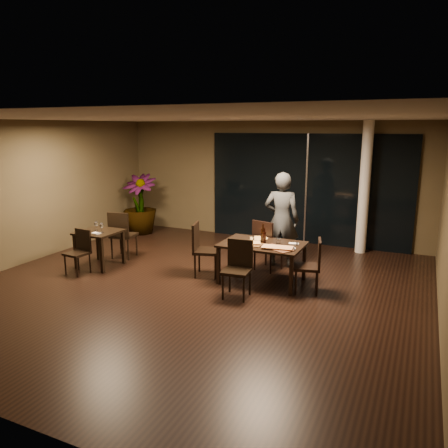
% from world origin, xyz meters
% --- Properties ---
extents(ground, '(8.00, 8.00, 0.00)m').
position_xyz_m(ground, '(0.00, 0.00, 0.00)').
color(ground, black).
rests_on(ground, ground).
extents(wall_back, '(8.00, 0.10, 3.00)m').
position_xyz_m(wall_back, '(0.00, 4.05, 1.50)').
color(wall_back, '#4B3F28').
rests_on(wall_back, ground).
extents(wall_left, '(0.10, 8.00, 3.00)m').
position_xyz_m(wall_left, '(-4.05, 0.00, 1.50)').
color(wall_left, '#4B3F28').
rests_on(wall_left, ground).
extents(ceiling, '(8.00, 8.00, 0.04)m').
position_xyz_m(ceiling, '(0.00, 0.00, 3.02)').
color(ceiling, silver).
rests_on(ceiling, wall_back).
extents(window_panel, '(5.00, 0.06, 2.70)m').
position_xyz_m(window_panel, '(1.00, 3.96, 1.35)').
color(window_panel, black).
rests_on(window_panel, ground).
extents(column, '(0.24, 0.24, 3.00)m').
position_xyz_m(column, '(2.40, 3.65, 1.50)').
color(column, white).
rests_on(column, ground).
extents(main_table, '(1.50, 1.00, 0.75)m').
position_xyz_m(main_table, '(1.00, 0.80, 0.68)').
color(main_table, black).
rests_on(main_table, ground).
extents(side_table, '(0.80, 0.80, 0.75)m').
position_xyz_m(side_table, '(-2.40, 0.30, 0.62)').
color(side_table, black).
rests_on(side_table, ground).
extents(chair_main_far, '(0.60, 0.60, 1.04)m').
position_xyz_m(chair_main_far, '(0.84, 1.46, 0.58)').
color(chair_main_far, black).
rests_on(chair_main_far, ground).
extents(chair_main_near, '(0.49, 0.49, 0.97)m').
position_xyz_m(chair_main_near, '(0.85, 0.00, 0.54)').
color(chair_main_near, black).
rests_on(chair_main_near, ground).
extents(chair_main_left, '(0.60, 0.60, 1.05)m').
position_xyz_m(chair_main_left, '(-0.19, 0.67, 0.58)').
color(chair_main_left, black).
rests_on(chair_main_left, ground).
extents(chair_main_right, '(0.54, 0.54, 0.96)m').
position_xyz_m(chair_main_right, '(1.96, 0.68, 0.53)').
color(chair_main_right, black).
rests_on(chair_main_right, ground).
extents(chair_side_far, '(0.56, 0.56, 1.05)m').
position_xyz_m(chair_side_far, '(-2.32, 0.94, 0.59)').
color(chair_side_far, black).
rests_on(chair_side_far, ground).
extents(chair_side_near, '(0.44, 0.44, 0.87)m').
position_xyz_m(chair_side_near, '(-2.48, -0.20, 0.49)').
color(chair_side_near, black).
rests_on(chair_side_near, ground).
extents(diner, '(0.72, 0.53, 1.97)m').
position_xyz_m(diner, '(1.02, 1.90, 0.99)').
color(diner, '#2E3133').
rests_on(diner, ground).
extents(potted_plant, '(1.04, 1.04, 1.61)m').
position_xyz_m(potted_plant, '(-3.34, 3.06, 0.81)').
color(potted_plant, '#1F4B19').
rests_on(potted_plant, ground).
extents(pizza_board_left, '(0.59, 0.30, 0.01)m').
position_xyz_m(pizza_board_left, '(0.75, 0.63, 0.76)').
color(pizza_board_left, '#4D3018').
rests_on(pizza_board_left, main_table).
extents(pizza_board_right, '(0.64, 0.52, 0.01)m').
position_xyz_m(pizza_board_right, '(1.36, 0.57, 0.76)').
color(pizza_board_right, '#492717').
rests_on(pizza_board_right, main_table).
extents(oblong_pizza_left, '(0.55, 0.41, 0.02)m').
position_xyz_m(oblong_pizza_left, '(0.75, 0.63, 0.77)').
color(oblong_pizza_left, maroon).
rests_on(oblong_pizza_left, pizza_board_left).
extents(oblong_pizza_right, '(0.55, 0.31, 0.02)m').
position_xyz_m(oblong_pizza_right, '(1.36, 0.57, 0.77)').
color(oblong_pizza_right, maroon).
rests_on(oblong_pizza_right, pizza_board_right).
extents(round_pizza, '(0.33, 0.33, 0.01)m').
position_xyz_m(round_pizza, '(0.83, 1.08, 0.76)').
color(round_pizza, red).
rests_on(round_pizza, main_table).
extents(bottle_a, '(0.07, 0.07, 0.30)m').
position_xyz_m(bottle_a, '(0.99, 0.86, 0.90)').
color(bottle_a, black).
rests_on(bottle_a, main_table).
extents(bottle_b, '(0.07, 0.07, 0.30)m').
position_xyz_m(bottle_b, '(1.03, 0.81, 0.90)').
color(bottle_b, black).
rests_on(bottle_b, main_table).
extents(bottle_c, '(0.08, 0.08, 0.35)m').
position_xyz_m(bottle_c, '(0.98, 0.87, 0.93)').
color(bottle_c, black).
rests_on(bottle_c, main_table).
extents(tumbler_left, '(0.08, 0.08, 0.10)m').
position_xyz_m(tumbler_left, '(0.77, 0.86, 0.80)').
color(tumbler_left, white).
rests_on(tumbler_left, main_table).
extents(tumbler_right, '(0.08, 0.08, 0.10)m').
position_xyz_m(tumbler_right, '(1.27, 0.92, 0.80)').
color(tumbler_right, white).
rests_on(tumbler_right, main_table).
extents(napkin_near, '(0.20, 0.16, 0.01)m').
position_xyz_m(napkin_near, '(1.57, 0.66, 0.76)').
color(napkin_near, white).
rests_on(napkin_near, main_table).
extents(napkin_far, '(0.20, 0.14, 0.01)m').
position_xyz_m(napkin_far, '(1.54, 1.01, 0.76)').
color(napkin_far, white).
rests_on(napkin_far, main_table).
extents(wine_glass_a, '(0.08, 0.08, 0.18)m').
position_xyz_m(wine_glass_a, '(-2.49, 0.34, 0.84)').
color(wine_glass_a, white).
rests_on(wine_glass_a, side_table).
extents(wine_glass_b, '(0.08, 0.08, 0.19)m').
position_xyz_m(wine_glass_b, '(-2.27, 0.24, 0.84)').
color(wine_glass_b, white).
rests_on(wine_glass_b, side_table).
extents(side_napkin, '(0.20, 0.15, 0.01)m').
position_xyz_m(side_napkin, '(-2.30, 0.11, 0.76)').
color(side_napkin, white).
rests_on(side_napkin, side_table).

